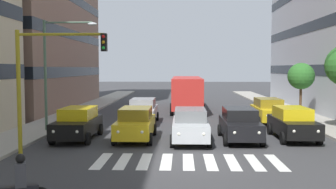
{
  "coord_description": "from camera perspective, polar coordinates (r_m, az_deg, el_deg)",
  "views": [
    {
      "loc": [
        0.28,
        15.4,
        3.86
      ],
      "look_at": [
        1.11,
        -7.39,
        2.25
      ],
      "focal_mm": 40.54,
      "sensor_mm": 36.0,
      "label": 1
    }
  ],
  "objects": [
    {
      "name": "car_4",
      "position": [
        21.04,
        -13.4,
        -4.2
      ],
      "size": [
        2.02,
        4.44,
        1.72
      ],
      "color": "black",
      "rests_on": "ground_plane"
    },
    {
      "name": "crosswalk_markings",
      "position": [
        15.87,
        3.08,
        -10.03
      ],
      "size": [
        7.65,
        2.8,
        0.01
      ],
      "color": "silver",
      "rests_on": "ground_plane"
    },
    {
      "name": "car_row2_1",
      "position": [
        27.46,
        14.88,
        -2.32
      ],
      "size": [
        2.02,
        4.44,
        1.72
      ],
      "color": "gold",
      "rests_on": "ground_plane"
    },
    {
      "name": "street_tree_2",
      "position": [
        31.22,
        19.38,
        2.59
      ],
      "size": [
        2.05,
        2.05,
        4.1
      ],
      "color": "#513823",
      "rests_on": "sidewalk_left"
    },
    {
      "name": "ground_plane",
      "position": [
        15.87,
        3.08,
        -10.04
      ],
      "size": [
        180.0,
        180.0,
        0.0
      ],
      "primitive_type": "plane",
      "color": "#38383A"
    },
    {
      "name": "bus_behind_traffic",
      "position": [
        34.14,
        2.83,
        0.67
      ],
      "size": [
        2.78,
        10.5,
        3.0
      ],
      "color": "red",
      "rests_on": "ground_plane"
    },
    {
      "name": "car_2",
      "position": [
        19.84,
        3.36,
        -4.6
      ],
      "size": [
        2.02,
        4.44,
        1.72
      ],
      "color": "#B2B7BC",
      "rests_on": "ground_plane"
    },
    {
      "name": "car_3",
      "position": [
        20.45,
        -4.89,
        -4.35
      ],
      "size": [
        2.02,
        4.44,
        1.72
      ],
      "color": "gold",
      "rests_on": "ground_plane"
    },
    {
      "name": "street_lamp_right",
      "position": [
        23.54,
        -16.68,
        4.74
      ],
      "size": [
        3.22,
        0.28,
        6.53
      ],
      "color": "#4C6B56",
      "rests_on": "sidewalk_right"
    },
    {
      "name": "traffic_light_gantry",
      "position": [
        17.35,
        -18.19,
        3.21
      ],
      "size": [
        3.99,
        0.36,
        5.5
      ],
      "color": "#AD991E",
      "rests_on": "ground_plane"
    },
    {
      "name": "car_1",
      "position": [
        20.51,
        10.73,
        -4.38
      ],
      "size": [
        2.02,
        4.44,
        1.72
      ],
      "color": "black",
      "rests_on": "ground_plane"
    },
    {
      "name": "motorcycle_with_rider",
      "position": [
        11.21,
        -21.56,
        -12.91
      ],
      "size": [
        1.61,
        0.75,
        1.57
      ],
      "color": "black",
      "rests_on": "ground_plane"
    },
    {
      "name": "car_0",
      "position": [
        21.63,
        18.24,
        -4.08
      ],
      "size": [
        2.02,
        4.44,
        1.72
      ],
      "color": "black",
      "rests_on": "ground_plane"
    },
    {
      "name": "car_row2_0",
      "position": [
        26.36,
        -3.81,
        -2.46
      ],
      "size": [
        2.02,
        4.44,
        1.72
      ],
      "color": "silver",
      "rests_on": "ground_plane"
    }
  ]
}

